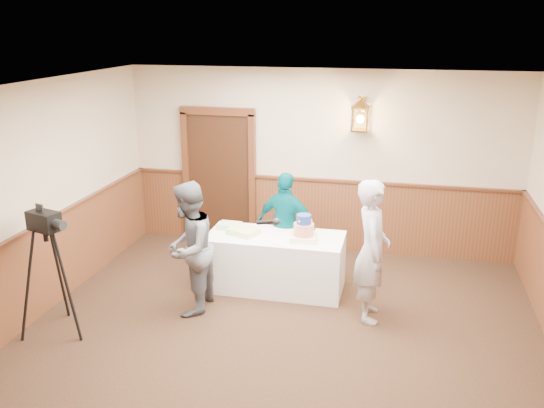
{
  "coord_description": "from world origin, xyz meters",
  "views": [
    {
      "loc": [
        1.21,
        -5.03,
        3.44
      ],
      "look_at": [
        -0.34,
        1.7,
        1.25
      ],
      "focal_mm": 38.0,
      "sensor_mm": 36.0,
      "label": 1
    }
  ],
  "objects": [
    {
      "name": "ground",
      "position": [
        0.0,
        0.0,
        0.0
      ],
      "size": [
        7.0,
        7.0,
        0.0
      ],
      "primitive_type": "plane",
      "color": "black",
      "rests_on": "ground"
    },
    {
      "name": "interviewer",
      "position": [
        -1.22,
        1.04,
        0.83
      ],
      "size": [
        1.48,
        0.8,
        1.65
      ],
      "rotation": [
        0.0,
        0.0,
        -1.57
      ],
      "color": "#5A5F65",
      "rests_on": "ground"
    },
    {
      "name": "tiered_cake",
      "position": [
        0.05,
        1.84,
        0.88
      ],
      "size": [
        0.36,
        0.36,
        0.34
      ],
      "rotation": [
        0.0,
        0.0,
        0.09
      ],
      "color": "#F5E7C0",
      "rests_on": "display_table"
    },
    {
      "name": "display_table",
      "position": [
        -0.34,
        1.9,
        0.38
      ],
      "size": [
        1.8,
        0.8,
        0.75
      ],
      "primitive_type": "cube",
      "color": "white",
      "rests_on": "ground"
    },
    {
      "name": "sheet_cake_yellow",
      "position": [
        -0.76,
        1.86,
        0.79
      ],
      "size": [
        0.45,
        0.4,
        0.08
      ],
      "primitive_type": "cube",
      "rotation": [
        0.0,
        0.0,
        -0.38
      ],
      "color": "#D5D37F",
      "rests_on": "display_table"
    },
    {
      "name": "room_shell",
      "position": [
        -0.05,
        0.45,
        1.52
      ],
      "size": [
        6.02,
        7.02,
        2.81
      ],
      "color": "beige",
      "rests_on": "ground"
    },
    {
      "name": "baker",
      "position": [
        0.95,
        1.36,
        0.87
      ],
      "size": [
        0.5,
        0.68,
        1.74
      ],
      "primitive_type": "imported",
      "rotation": [
        0.0,
        0.0,
        1.71
      ],
      "color": "#A9A8AF",
      "rests_on": "ground"
    },
    {
      "name": "tv_camera_rig",
      "position": [
        -2.55,
        0.19,
        0.66
      ],
      "size": [
        0.58,
        0.54,
        1.47
      ],
      "rotation": [
        0.0,
        0.0,
        -0.29
      ],
      "color": "black",
      "rests_on": "ground"
    },
    {
      "name": "assistant_p",
      "position": [
        -0.28,
        2.33,
        0.75
      ],
      "size": [
        0.94,
        0.56,
        1.5
      ],
      "primitive_type": "imported",
      "rotation": [
        0.0,
        0.0,
        2.9
      ],
      "color": "#00565E",
      "rests_on": "ground"
    },
    {
      "name": "sheet_cake_green",
      "position": [
        -1.01,
        2.04,
        0.78
      ],
      "size": [
        0.31,
        0.25,
        0.07
      ],
      "primitive_type": "cube",
      "rotation": [
        0.0,
        0.0,
        -0.05
      ],
      "color": "#9ED395",
      "rests_on": "display_table"
    }
  ]
}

